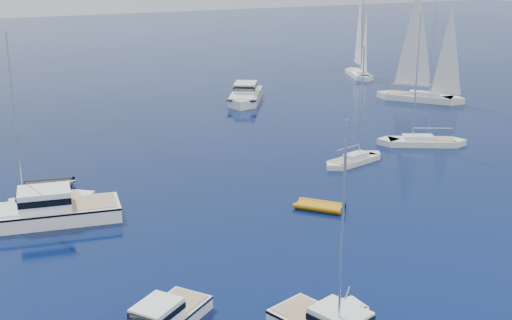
# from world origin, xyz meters

# --- Properties ---
(ground) EXTENTS (400.00, 400.00, 0.00)m
(ground) POSITION_xyz_m (0.00, 0.00, 0.00)
(ground) COLOR navy
(ground) RESTS_ON ground
(motor_cruiser_centre) EXTENTS (13.02, 5.88, 3.30)m
(motor_cruiser_centre) POSITION_xyz_m (-19.11, 23.16, 0.00)
(motor_cruiser_centre) COLOR white
(motor_cruiser_centre) RESTS_ON ground
(motor_cruiser_distant) EXTENTS (9.77, 12.54, 3.26)m
(motor_cruiser_distant) POSITION_xyz_m (13.20, 55.44, 0.00)
(motor_cruiser_distant) COLOR silver
(motor_cruiser_distant) RESTS_ON ground
(sailboat_mid_r) EXTENTS (9.72, 6.90, 14.27)m
(sailboat_mid_r) POSITION_xyz_m (20.22, 27.42, 0.00)
(sailboat_mid_r) COLOR silver
(sailboat_mid_r) RESTS_ON ground
(sailboat_mid_l) EXTENTS (10.06, 3.60, 14.46)m
(sailboat_mid_l) POSITION_xyz_m (-19.05, 26.02, 0.00)
(sailboat_mid_l) COLOR white
(sailboat_mid_l) RESTS_ON ground
(sailboat_centre) EXTENTS (8.10, 4.00, 11.52)m
(sailboat_centre) POSITION_xyz_m (10.24, 25.26, 0.00)
(sailboat_centre) COLOR silver
(sailboat_centre) RESTS_ON ground
(sailboat_sails_r) EXTENTS (10.39, 11.70, 18.31)m
(sailboat_sails_r) POSITION_xyz_m (34.71, 45.28, 0.00)
(sailboat_sails_r) COLOR silver
(sailboat_sails_r) RESTS_ON ground
(sailboat_sails_far) EXTENTS (6.14, 10.90, 15.56)m
(sailboat_sails_far) POSITION_xyz_m (38.26, 64.85, 0.00)
(sailboat_sails_far) COLOR white
(sailboat_sails_far) RESTS_ON ground
(tender_yellow) EXTENTS (4.29, 4.47, 0.95)m
(tender_yellow) POSITION_xyz_m (0.84, 16.27, 0.00)
(tender_yellow) COLOR #C6810B
(tender_yellow) RESTS_ON ground
(tender_grey_far) EXTENTS (4.65, 3.11, 0.95)m
(tender_grey_far) POSITION_xyz_m (-17.25, 31.27, 0.00)
(tender_grey_far) COLOR black
(tender_grey_far) RESTS_ON ground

